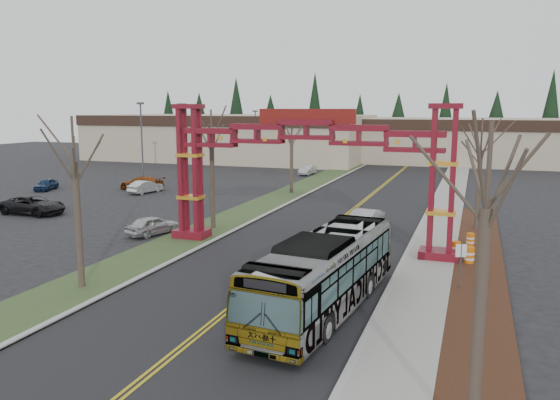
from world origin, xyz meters
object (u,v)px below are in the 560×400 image
at_px(retail_building_east, 479,141).
at_px(parked_car_mid_b, 46,185).
at_px(silver_sedan, 364,221).
at_px(bare_tree_median_far, 292,137).
at_px(barrel_south, 469,256).
at_px(parked_car_near_c, 33,205).
at_px(bare_tree_median_mid, 212,142).
at_px(transit_bus, 325,273).
at_px(parked_car_near_a, 153,225).
at_px(bare_tree_right_far, 481,151).
at_px(barrel_north, 470,240).
at_px(light_pole_near, 183,146).
at_px(barrel_mid, 456,250).
at_px(bare_tree_right_near, 486,211).
at_px(light_pole_far, 255,134).
at_px(street_sign, 461,257).
at_px(gateway_arch, 306,152).
at_px(parked_car_far_a, 307,170).
at_px(parked_car_mid_a, 142,183).
at_px(bare_tree_median_near, 74,163).
at_px(light_pole_mid, 142,135).
at_px(retail_building_west, 231,137).

bearing_deg(retail_building_east, parked_car_mid_b, -132.08).
xyz_separation_m(silver_sedan, bare_tree_median_far, (-10.52, 15.29, 4.98)).
bearing_deg(barrel_south, parked_car_near_c, 174.26).
bearing_deg(retail_building_east, bare_tree_median_mid, -107.03).
distance_m(transit_bus, parked_car_near_a, 17.85).
xyz_separation_m(bare_tree_right_far, barrel_north, (-0.34, -5.14, -5.26)).
distance_m(silver_sedan, light_pole_near, 19.43).
height_order(silver_sedan, bare_tree_right_far, bare_tree_right_far).
bearing_deg(barrel_mid, bare_tree_right_near, -86.71).
height_order(light_pole_far, barrel_north, light_pole_far).
distance_m(parked_car_near_c, street_sign, 34.68).
height_order(retail_building_east, light_pole_near, light_pole_near).
bearing_deg(parked_car_near_c, light_pole_far, -4.13).
bearing_deg(retail_building_east, street_sign, -90.60).
bearing_deg(gateway_arch, parked_car_far_a, 106.77).
xyz_separation_m(parked_car_far_a, barrel_south, (20.66, -36.91, -0.12)).
bearing_deg(bare_tree_median_far, bare_tree_right_far, -33.73).
distance_m(parked_car_mid_a, parked_car_far_a, 22.75).
relative_size(barrel_mid, barrel_north, 1.13).
bearing_deg(barrel_north, parked_car_mid_b, 166.61).
height_order(parked_car_mid_a, bare_tree_median_near, bare_tree_median_near).
relative_size(parked_car_mid_a, bare_tree_right_far, 0.64).
distance_m(parked_car_mid_b, street_sign, 46.69).
distance_m(parked_car_mid_b, barrel_mid, 44.22).
xyz_separation_m(parked_car_near_a, barrel_north, (20.68, 3.84, -0.22)).
distance_m(silver_sedan, bare_tree_right_near, 25.50).
xyz_separation_m(parked_car_near_c, bare_tree_median_mid, (16.40, 0.17, 5.50)).
distance_m(retail_building_east, street_sign, 67.12).
relative_size(parked_car_mid_a, light_pole_near, 0.56).
relative_size(light_pole_mid, street_sign, 4.12).
bearing_deg(parked_car_mid_b, bare_tree_right_far, -24.11).
distance_m(bare_tree_median_near, barrel_mid, 21.32).
relative_size(parked_car_near_a, parked_car_far_a, 1.02).
height_order(bare_tree_median_far, barrel_north, bare_tree_median_far).
bearing_deg(light_pole_far, retail_building_west, 129.79).
bearing_deg(parked_car_mid_a, silver_sedan, 72.46).
distance_m(street_sign, barrel_north, 9.06).
distance_m(parked_car_far_a, street_sign, 46.33).
bearing_deg(parked_car_mid_b, bare_tree_right_near, -54.00).
height_order(retail_building_east, barrel_mid, retail_building_east).
distance_m(gateway_arch, parked_car_far_a, 38.50).
distance_m(bare_tree_median_far, light_pole_far, 25.98).
bearing_deg(parked_car_far_a, bare_tree_median_near, -84.00).
bearing_deg(barrel_north, light_pole_far, 127.96).
xyz_separation_m(silver_sedan, parked_car_mid_a, (-26.32, 11.99, -0.04)).
xyz_separation_m(parked_car_near_c, bare_tree_right_far, (34.40, 5.97, 4.94)).
bearing_deg(street_sign, barrel_north, 87.64).
bearing_deg(parked_car_mid_a, bare_tree_median_near, 35.82).
height_order(retail_building_west, bare_tree_median_mid, bare_tree_median_mid).
bearing_deg(barrel_south, parked_car_near_a, 178.86).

